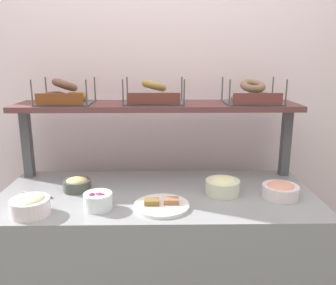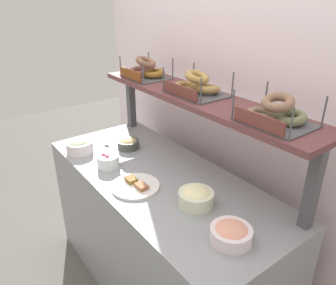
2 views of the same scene
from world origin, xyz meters
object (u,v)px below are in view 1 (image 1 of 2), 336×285
Objects in this scene: bagel_basket_cinnamon_raisin at (65,95)px; serving_plate_white at (162,205)px; bowl_potato_salad at (223,185)px; bowl_scallion_spread at (30,205)px; bowl_hummus at (77,184)px; bagel_basket_poppy at (252,96)px; serving_spoon_near_plate at (41,195)px; bagel_basket_everything at (154,95)px; bowl_beet_salad at (98,200)px; bowl_lox_spread at (280,190)px.

serving_plate_white is at bearing -38.70° from bagel_basket_cinnamon_raisin.
bagel_basket_cinnamon_raisin reaches higher than bowl_potato_salad.
bowl_scallion_spread is at bearing -173.39° from serving_plate_white.
bowl_hummus is 1.07m from bagel_basket_poppy.
bagel_basket_cinnamon_raisin is at bearing 141.30° from serving_plate_white.
serving_spoon_near_plate is 0.80m from bagel_basket_everything.
bagel_basket_cinnamon_raisin reaches higher than bowl_beet_salad.
bowl_scallion_spread is 1.01× the size of serving_spoon_near_plate.
serving_spoon_near_plate is 0.51× the size of bagel_basket_everything.
bowl_beet_salad is 0.35m from serving_spoon_near_plate.
bagel_basket_poppy is (0.95, 0.21, 0.44)m from bowl_hummus.
bowl_lox_spread is 0.84m from bagel_basket_everything.
bowl_scallion_spread is 0.66m from bagel_basket_cinnamon_raisin.
bowl_potato_salad is 0.63m from bowl_beet_salad.
serving_plate_white is at bearing -25.89° from bowl_hummus.
bagel_basket_poppy reaches higher than bowl_scallion_spread.
bowl_hummus is at bearing 123.55° from bowl_beet_salad.
bagel_basket_everything reaches higher than serving_plate_white.
bowl_beet_salad is 0.30m from serving_plate_white.
bowl_lox_spread is 1.03× the size of bowl_scallion_spread.
bagel_basket_poppy reaches higher than serving_spoon_near_plate.
serving_plate_white is at bearing -84.52° from bagel_basket_everything.
bagel_basket_everything and bagel_basket_poppy have the same top height.
bagel_basket_everything reaches higher than serving_spoon_near_plate.
bowl_lox_spread is at bearing -1.23° from serving_spoon_near_plate.
bowl_scallion_spread is at bearing -171.61° from bowl_lox_spread.
bowl_lox_spread is at bearing -28.06° from bagel_basket_everything.
bagel_basket_poppy reaches higher than bowl_hummus.
bagel_basket_cinnamon_raisin is (-0.53, 0.43, 0.47)m from serving_plate_white.
bowl_beet_salad is 0.68m from bagel_basket_everything.
serving_plate_white is at bearing 2.37° from bowl_beet_salad.
bowl_scallion_spread is at bearing -165.94° from bowl_potato_salad.
bowl_potato_salad is 0.57× the size of bagel_basket_poppy.
bagel_basket_everything is at bearing 140.91° from bowl_potato_salad.
serving_plate_white is 0.62m from serving_spoon_near_plate.
bowl_hummus is 0.50m from bagel_basket_cinnamon_raisin.
serving_plate_white is at bearing -169.87° from bowl_lox_spread.
bagel_basket_everything reaches higher than bowl_scallion_spread.
serving_plate_white is (-0.59, -0.11, -0.03)m from bowl_lox_spread.
bagel_basket_everything is (-0.04, 0.44, 0.46)m from serving_plate_white.
serving_spoon_near_plate is at bearing -103.74° from bagel_basket_cinnamon_raisin.
bowl_lox_spread is 1.03× the size of bowl_potato_salad.
bowl_hummus is 0.27m from bowl_beet_salad.
bowl_potato_salad is 0.54m from bagel_basket_poppy.
bowl_potato_salad reaches higher than bowl_lox_spread.
serving_spoon_near_plate is at bearing -165.25° from bagel_basket_poppy.
bowl_hummus is at bearing -150.41° from bagel_basket_everything.
bowl_potato_salad is at bearing -125.88° from bagel_basket_poppy.
bowl_hummus reaches higher than serving_spoon_near_plate.
bowl_potato_salad reaches higher than bowl_hummus.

